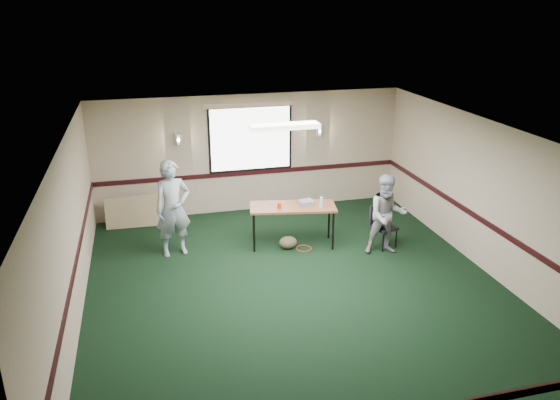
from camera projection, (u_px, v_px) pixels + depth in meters
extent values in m
plane|color=black|center=(299.00, 292.00, 9.22)|extent=(8.00, 8.00, 0.00)
plane|color=tan|center=(251.00, 154.00, 12.38)|extent=(7.00, 0.00, 7.00)
plane|color=tan|center=(420.00, 376.00, 5.12)|extent=(7.00, 0.00, 7.00)
plane|color=tan|center=(69.00, 241.00, 7.94)|extent=(0.00, 8.00, 8.00)
plane|color=tan|center=(491.00, 200.00, 9.56)|extent=(0.00, 8.00, 8.00)
plane|color=silver|center=(301.00, 137.00, 8.28)|extent=(8.00, 8.00, 0.00)
cube|color=black|center=(251.00, 173.00, 12.52)|extent=(7.00, 0.03, 0.10)
cube|color=black|center=(75.00, 269.00, 8.10)|extent=(0.03, 8.00, 0.10)
cube|color=black|center=(487.00, 224.00, 9.72)|extent=(0.03, 8.00, 0.10)
cube|color=black|center=(250.00, 139.00, 12.23)|extent=(1.90, 0.01, 1.50)
cube|color=white|center=(251.00, 139.00, 12.23)|extent=(1.80, 0.02, 1.40)
cube|color=#C9AC8E|center=(250.00, 105.00, 11.96)|extent=(2.05, 0.08, 0.10)
cylinder|color=silver|center=(178.00, 139.00, 11.79)|extent=(0.16, 0.16, 0.25)
cylinder|color=silver|center=(319.00, 131.00, 12.54)|extent=(0.16, 0.16, 0.25)
cube|color=white|center=(284.00, 126.00, 9.20)|extent=(1.20, 0.32, 0.08)
cube|color=brown|center=(293.00, 207.00, 10.71)|extent=(1.77, 0.97, 0.04)
cylinder|color=black|center=(254.00, 233.00, 10.56)|extent=(0.04, 0.04, 0.79)
cylinder|color=black|center=(333.00, 231.00, 10.66)|extent=(0.04, 0.04, 0.79)
cylinder|color=black|center=(254.00, 222.00, 11.06)|extent=(0.04, 0.04, 0.79)
cylinder|color=black|center=(329.00, 220.00, 11.16)|extent=(0.04, 0.04, 0.79)
cube|color=gray|center=(306.00, 203.00, 10.74)|extent=(0.30, 0.26, 0.09)
cube|color=silver|center=(309.00, 203.00, 10.80)|extent=(0.22, 0.19, 0.05)
cylinder|color=red|center=(279.00, 206.00, 10.56)|extent=(0.08, 0.08, 0.12)
cylinder|color=#8CCBE6|center=(321.00, 202.00, 10.58)|extent=(0.06, 0.06, 0.21)
ellipsoid|color=brown|center=(288.00, 243.00, 10.79)|extent=(0.38, 0.30, 0.25)
torus|color=red|center=(304.00, 248.00, 10.82)|extent=(0.41, 0.41, 0.02)
cube|color=tan|center=(137.00, 212.00, 11.77)|extent=(1.33, 0.24, 0.68)
cube|color=black|center=(384.00, 227.00, 10.78)|extent=(0.53, 0.53, 0.06)
cube|color=black|center=(378.00, 213.00, 10.85)|extent=(0.41, 0.18, 0.41)
cylinder|color=black|center=(383.00, 243.00, 10.63)|extent=(0.03, 0.03, 0.39)
cylinder|color=black|center=(396.00, 239.00, 10.81)|extent=(0.03, 0.03, 0.39)
cylinder|color=black|center=(371.00, 237.00, 10.90)|extent=(0.03, 0.03, 0.39)
cylinder|color=black|center=(384.00, 233.00, 11.08)|extent=(0.03, 0.03, 0.39)
imported|color=#415B8F|center=(173.00, 209.00, 10.30)|extent=(0.76, 0.58, 1.87)
imported|color=#7E90C5|center=(387.00, 215.00, 10.39)|extent=(0.85, 0.71, 1.58)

